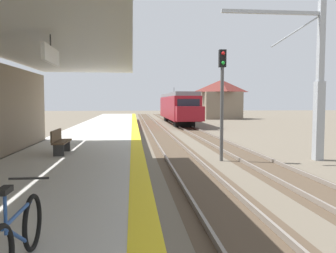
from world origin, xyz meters
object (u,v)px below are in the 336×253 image
object	(u,v)px
approaching_train	(178,107)
rail_signal_post	(222,93)
bicycle_beside_commuter	(18,237)
distant_trackside_house	(221,98)
platform_bench	(60,141)
catenary_pylon_far_side	(314,85)

from	to	relation	value
approaching_train	rail_signal_post	distance (m)	28.08
bicycle_beside_commuter	approaching_train	bearing A→B (deg)	80.09
rail_signal_post	distant_trackside_house	world-z (taller)	distant_trackside_house
platform_bench	distant_trackside_house	bearing A→B (deg)	68.36
bicycle_beside_commuter	rail_signal_post	bearing A→B (deg)	65.68
approaching_train	rail_signal_post	xyz separation A→B (m)	(-1.55, -28.01, 1.02)
bicycle_beside_commuter	platform_bench	distance (m)	9.13
approaching_train	bicycle_beside_commuter	xyz separation A→B (m)	(-7.00, -40.06, -0.88)
approaching_train	platform_bench	distance (m)	32.15
bicycle_beside_commuter	platform_bench	bearing A→B (deg)	98.61
approaching_train	rail_signal_post	world-z (taller)	rail_signal_post
bicycle_beside_commuter	rail_signal_post	distance (m)	13.35
approaching_train	platform_bench	bearing A→B (deg)	-105.09
approaching_train	distant_trackside_house	size ratio (longest dim) A/B	2.97
rail_signal_post	catenary_pylon_far_side	bearing A→B (deg)	-3.01
platform_bench	distant_trackside_house	world-z (taller)	distant_trackside_house
approaching_train	platform_bench	xyz separation A→B (m)	(-8.37, -31.04, -0.80)
distant_trackside_house	rail_signal_post	bearing A→B (deg)	-104.44
platform_bench	rail_signal_post	bearing A→B (deg)	23.92
rail_signal_post	platform_bench	bearing A→B (deg)	-156.08
distant_trackside_house	platform_bench	bearing A→B (deg)	-111.64
approaching_train	platform_bench	world-z (taller)	approaching_train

